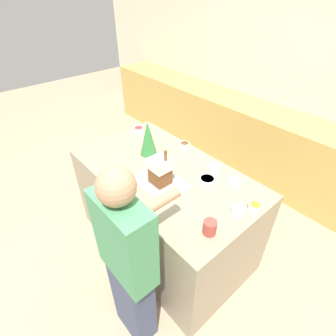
{
  "coord_description": "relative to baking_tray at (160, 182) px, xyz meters",
  "views": [
    {
      "loc": [
        1.38,
        -1.17,
        2.3
      ],
      "look_at": [
        0.05,
        0.0,
        1.0
      ],
      "focal_mm": 28.0,
      "sensor_mm": 36.0,
      "label": 1
    }
  ],
  "objects": [
    {
      "name": "gingerbread_house",
      "position": [
        0.0,
        0.0,
        0.12
      ],
      "size": [
        0.16,
        0.15,
        0.31
      ],
      "color": "brown",
      "rests_on": "baking_tray"
    },
    {
      "name": "person",
      "position": [
        0.38,
        -0.58,
        -0.13
      ],
      "size": [
        0.41,
        0.52,
        1.57
      ],
      "color": "#424C6B",
      "rests_on": "ground_plane"
    },
    {
      "name": "candy_bowl_behind_tray",
      "position": [
        -0.26,
        0.53,
        0.03
      ],
      "size": [
        0.09,
        0.09,
        0.05
      ],
      "color": "white",
      "rests_on": "kitchen_island"
    },
    {
      "name": "decorative_tree",
      "position": [
        -0.4,
        0.2,
        0.16
      ],
      "size": [
        0.16,
        0.16,
        0.34
      ],
      "color": "#33843D",
      "rests_on": "kitchen_island"
    },
    {
      "name": "candy_bowl_front_corner",
      "position": [
        0.62,
        0.2,
        0.02
      ],
      "size": [
        0.11,
        0.11,
        0.05
      ],
      "color": "white",
      "rests_on": "kitchen_island"
    },
    {
      "name": "candy_bowl_near_tray_left",
      "position": [
        0.24,
        0.29,
        0.02
      ],
      "size": [
        0.13,
        0.13,
        0.04
      ],
      "color": "silver",
      "rests_on": "kitchen_island"
    },
    {
      "name": "candy_bowl_center_rear",
      "position": [
        0.68,
        0.32,
        0.03
      ],
      "size": [
        0.1,
        0.1,
        0.05
      ],
      "color": "white",
      "rests_on": "kitchen_island"
    },
    {
      "name": "kitchen_island",
      "position": [
        -0.1,
        0.13,
        -0.47
      ],
      "size": [
        1.7,
        0.96,
        0.94
      ],
      "color": "gray",
      "rests_on": "ground_plane"
    },
    {
      "name": "back_cabinet_block",
      "position": [
        -0.1,
        1.92,
        -0.47
      ],
      "size": [
        6.0,
        0.6,
        0.94
      ],
      "color": "tan",
      "rests_on": "ground_plane"
    },
    {
      "name": "ground_plane",
      "position": [
        -0.1,
        0.13,
        -0.94
      ],
      "size": [
        12.0,
        12.0,
        0.0
      ],
      "primitive_type": "plane",
      "color": "tan"
    },
    {
      "name": "candy_bowl_near_tray_right",
      "position": [
        -0.82,
        0.38,
        0.02
      ],
      "size": [
        0.11,
        0.11,
        0.05
      ],
      "color": "white",
      "rests_on": "kitchen_island"
    },
    {
      "name": "candy_bowl_far_right",
      "position": [
        0.4,
        0.44,
        0.02
      ],
      "size": [
        0.11,
        0.11,
        0.04
      ],
      "color": "white",
      "rests_on": "kitchen_island"
    },
    {
      "name": "candy_bowl_beside_tree",
      "position": [
        0.17,
        0.46,
        0.02
      ],
      "size": [
        0.11,
        0.11,
        0.04
      ],
      "color": "white",
      "rests_on": "kitchen_island"
    },
    {
      "name": "mug",
      "position": [
        0.6,
        -0.09,
        0.05
      ],
      "size": [
        0.09,
        0.09,
        0.1
      ],
      "color": "#B24238",
      "rests_on": "kitchen_island"
    },
    {
      "name": "baking_tray",
      "position": [
        0.0,
        0.0,
        0.0
      ],
      "size": [
        0.43,
        0.32,
        0.01
      ],
      "color": "#9E9EA8",
      "rests_on": "kitchen_island"
    },
    {
      "name": "wall_back",
      "position": [
        -0.1,
        2.24,
        0.36
      ],
      "size": [
        8.0,
        0.05,
        2.6
      ],
      "color": "beige",
      "rests_on": "ground_plane"
    }
  ]
}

